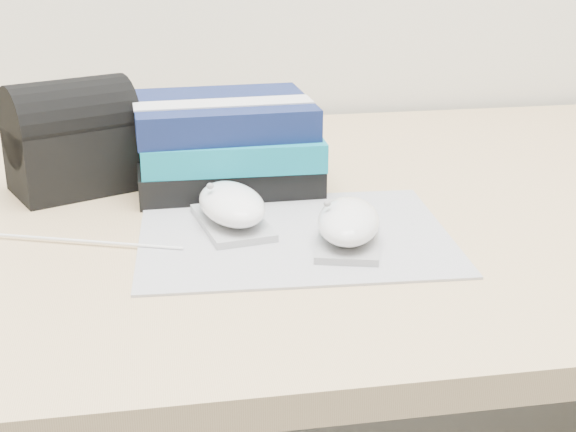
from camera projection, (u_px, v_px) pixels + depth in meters
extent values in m
cube|color=tan|center=(323.00, 209.00, 0.95)|extent=(1.60, 0.80, 0.03)
cube|color=tan|center=(276.00, 328.00, 1.43)|extent=(1.52, 0.03, 0.35)
cube|color=gray|center=(294.00, 235.00, 0.83)|extent=(0.33, 0.26, 0.00)
cube|color=#A5A5A8|center=(232.00, 223.00, 0.85)|extent=(0.08, 0.13, 0.01)
ellipsoid|color=white|center=(232.00, 204.00, 0.84)|extent=(0.08, 0.13, 0.03)
ellipsoid|color=gray|center=(210.00, 186.00, 0.83)|extent=(0.01, 0.01, 0.01)
cube|color=#959597|center=(348.00, 240.00, 0.81)|extent=(0.09, 0.12, 0.01)
ellipsoid|color=white|center=(348.00, 221.00, 0.80)|extent=(0.09, 0.12, 0.03)
ellipsoid|color=gray|center=(327.00, 204.00, 0.79)|extent=(0.01, 0.01, 0.01)
cylinder|color=white|center=(73.00, 240.00, 0.81)|extent=(0.22, 0.08, 0.00)
cube|color=black|center=(227.00, 170.00, 0.99)|extent=(0.22, 0.17, 0.04)
cube|color=#0D7F96|center=(230.00, 144.00, 0.97)|extent=(0.21, 0.17, 0.03)
cube|color=#101B49|center=(222.00, 114.00, 0.96)|extent=(0.21, 0.17, 0.04)
cube|color=silver|center=(224.00, 103.00, 0.94)|extent=(0.21, 0.05, 0.00)
cube|color=black|center=(74.00, 157.00, 0.96)|extent=(0.17, 0.14, 0.08)
cylinder|color=black|center=(70.00, 120.00, 0.94)|extent=(0.17, 0.14, 0.10)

